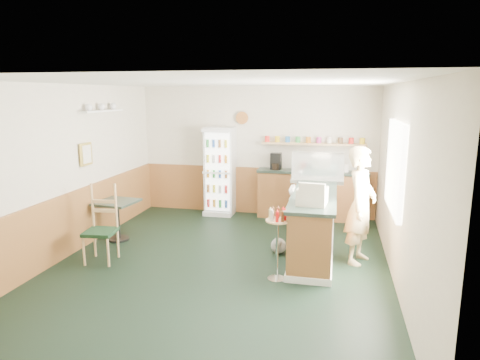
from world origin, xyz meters
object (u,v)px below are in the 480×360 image
(cafe_table, at_px, (117,213))
(display_case, at_px, (318,167))
(cafe_chair, at_px, (103,221))
(condiment_stand, at_px, (277,233))
(drinks_fridge, at_px, (220,171))
(shopkeeper, at_px, (361,206))
(cash_register, at_px, (312,196))

(cafe_table, bearing_deg, display_case, 16.40)
(display_case, height_order, cafe_chair, display_case)
(condiment_stand, bearing_deg, cafe_table, 160.91)
(condiment_stand, bearing_deg, drinks_fridge, 118.40)
(cafe_table, bearing_deg, shopkeeper, -1.44)
(cafe_chair, bearing_deg, cash_register, -2.13)
(cash_register, relative_size, cafe_table, 0.59)
(cash_register, distance_m, condiment_stand, 0.75)
(condiment_stand, distance_m, cafe_chair, 2.73)
(drinks_fridge, distance_m, shopkeeper, 3.52)
(condiment_stand, bearing_deg, cash_register, 43.38)
(cafe_chair, bearing_deg, shopkeeper, 4.51)
(drinks_fridge, bearing_deg, display_case, -26.45)
(display_case, distance_m, cafe_chair, 3.73)
(drinks_fridge, xyz_separation_m, cafe_chair, (-1.07, -2.91, -0.31))
(drinks_fridge, xyz_separation_m, shopkeeper, (2.79, -2.15, -0.04))
(cafe_table, bearing_deg, condiment_stand, -19.09)
(drinks_fridge, height_order, shopkeeper, drinks_fridge)
(cash_register, relative_size, cafe_chair, 0.35)
(drinks_fridge, xyz_separation_m, cash_register, (2.09, -2.66, 0.20))
(cash_register, distance_m, cafe_chair, 3.21)
(cafe_chair, bearing_deg, display_case, 23.89)
(condiment_stand, bearing_deg, display_case, 77.91)
(drinks_fridge, relative_size, cafe_table, 2.61)
(cash_register, bearing_deg, cafe_table, 175.21)
(display_case, distance_m, shopkeeper, 1.36)
(display_case, distance_m, cash_register, 1.62)
(display_case, xyz_separation_m, cash_register, (0.00, -1.62, -0.14))
(condiment_stand, relative_size, cafe_chair, 0.85)
(drinks_fridge, distance_m, condiment_stand, 3.50)
(cafe_table, height_order, cafe_chair, cafe_chair)
(shopkeeper, xyz_separation_m, cafe_table, (-4.10, 0.10, -0.40))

